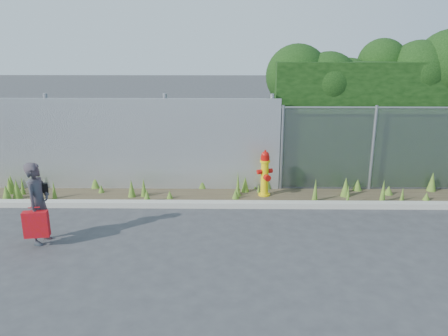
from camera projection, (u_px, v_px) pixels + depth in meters
name	position (u px, v px, depth m)	size (l,w,h in m)	color
ground	(240.00, 244.00, 7.75)	(80.00, 80.00, 0.00)	#38383B
curb	(238.00, 204.00, 9.46)	(16.00, 0.22, 0.12)	#B0AE9F
weed_strip	(226.00, 190.00, 10.12)	(16.00, 1.34, 0.55)	#453A27
corrugated_fence	(101.00, 145.00, 10.37)	(8.50, 0.21, 2.30)	#A4A7AB
chainlink_fence	(417.00, 148.00, 10.29)	(6.50, 0.07, 2.05)	gray
hedge	(410.00, 102.00, 10.99)	(7.49, 2.03, 3.77)	black
fire_hydrant	(265.00, 174.00, 10.00)	(0.37, 0.33, 1.10)	yellow
woman	(38.00, 203.00, 7.64)	(0.54, 0.35, 1.48)	#0E5058
red_tote_bag	(36.00, 224.00, 7.51)	(0.42, 0.15, 0.55)	#BA100A
black_shoulder_bag	(41.00, 188.00, 7.69)	(0.22, 0.09, 0.17)	black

